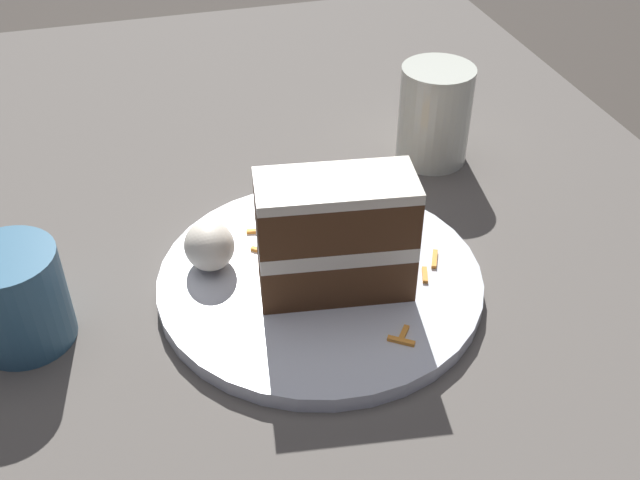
{
  "coord_description": "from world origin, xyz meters",
  "views": [
    {
      "loc": [
        -0.48,
        0.08,
        0.44
      ],
      "look_at": [
        -0.04,
        -0.04,
        0.09
      ],
      "focal_mm": 42.0,
      "sensor_mm": 36.0,
      "label": 1
    }
  ],
  "objects_px": {
    "cake_slice": "(336,236)",
    "drinking_glass": "(434,121)",
    "orange_garnish": "(371,210)",
    "coffee_mug": "(16,295)",
    "cream_dollop": "(209,244)",
    "plate": "(320,280)"
  },
  "relations": [
    {
      "from": "orange_garnish",
      "to": "drinking_glass",
      "type": "relative_size",
      "value": 0.53
    },
    {
      "from": "cake_slice",
      "to": "coffee_mug",
      "type": "bearing_deg",
      "value": 92.99
    },
    {
      "from": "orange_garnish",
      "to": "plate",
      "type": "bearing_deg",
      "value": 136.17
    },
    {
      "from": "cake_slice",
      "to": "coffee_mug",
      "type": "distance_m",
      "value": 0.24
    },
    {
      "from": "cake_slice",
      "to": "orange_garnish",
      "type": "xyz_separation_m",
      "value": [
        0.09,
        -0.06,
        -0.05
      ]
    },
    {
      "from": "cream_dollop",
      "to": "coffee_mug",
      "type": "bearing_deg",
      "value": 103.39
    },
    {
      "from": "cake_slice",
      "to": "cream_dollop",
      "type": "xyz_separation_m",
      "value": [
        0.06,
        0.09,
        -0.03
      ]
    },
    {
      "from": "coffee_mug",
      "to": "cake_slice",
      "type": "bearing_deg",
      "value": -95.02
    },
    {
      "from": "plate",
      "to": "cake_slice",
      "type": "relative_size",
      "value": 2.11
    },
    {
      "from": "cake_slice",
      "to": "cream_dollop",
      "type": "relative_size",
      "value": 2.75
    },
    {
      "from": "drinking_glass",
      "to": "coffee_mug",
      "type": "xyz_separation_m",
      "value": [
        -0.16,
        0.39,
        -0.0
      ]
    },
    {
      "from": "drinking_glass",
      "to": "cake_slice",
      "type": "bearing_deg",
      "value": 138.99
    },
    {
      "from": "plate",
      "to": "orange_garnish",
      "type": "xyz_separation_m",
      "value": [
        0.07,
        -0.07,
        0.01
      ]
    },
    {
      "from": "cake_slice",
      "to": "drinking_glass",
      "type": "bearing_deg",
      "value": -33.0
    },
    {
      "from": "plate",
      "to": "cream_dollop",
      "type": "relative_size",
      "value": 5.82
    },
    {
      "from": "cream_dollop",
      "to": "drinking_glass",
      "type": "bearing_deg",
      "value": -63.18
    },
    {
      "from": "plate",
      "to": "cake_slice",
      "type": "bearing_deg",
      "value": -155.63
    },
    {
      "from": "drinking_glass",
      "to": "coffee_mug",
      "type": "bearing_deg",
      "value": 112.11
    },
    {
      "from": "cake_slice",
      "to": "plate",
      "type": "bearing_deg",
      "value": 32.38
    },
    {
      "from": "cream_dollop",
      "to": "orange_garnish",
      "type": "relative_size",
      "value": 0.86
    },
    {
      "from": "plate",
      "to": "cream_dollop",
      "type": "height_order",
      "value": "cream_dollop"
    },
    {
      "from": "drinking_glass",
      "to": "plate",
      "type": "bearing_deg",
      "value": 134.87
    }
  ]
}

